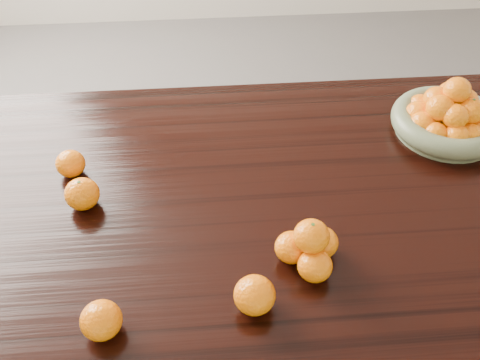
{
  "coord_description": "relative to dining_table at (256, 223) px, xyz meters",
  "views": [
    {
      "loc": [
        -0.11,
        -0.91,
        1.66
      ],
      "look_at": [
        -0.04,
        -0.02,
        0.83
      ],
      "focal_mm": 40.0,
      "sensor_mm": 36.0,
      "label": 1
    }
  ],
  "objects": [
    {
      "name": "loose_orange_1",
      "position": [
        -0.33,
        -0.34,
        0.13
      ],
      "size": [
        0.08,
        0.08,
        0.07
      ],
      "primitive_type": "ellipsoid",
      "color": "orange",
      "rests_on": "dining_table"
    },
    {
      "name": "loose_orange_0",
      "position": [
        -0.41,
        0.01,
        0.13
      ],
      "size": [
        0.08,
        0.08,
        0.08
      ],
      "primitive_type": "ellipsoid",
      "color": "orange",
      "rests_on": "dining_table"
    },
    {
      "name": "orange_pyramid",
      "position": [
        0.09,
        -0.2,
        0.14
      ],
      "size": [
        0.14,
        0.13,
        0.12
      ],
      "rotation": [
        0.0,
        0.0,
        0.13
      ],
      "color": "orange",
      "rests_on": "dining_table"
    },
    {
      "name": "ground",
      "position": [
        0.0,
        0.0,
        -0.66
      ],
      "size": [
        5.0,
        5.0,
        0.0
      ],
      "primitive_type": "plane",
      "color": "#4C4947",
      "rests_on": "ground"
    },
    {
      "name": "loose_orange_3",
      "position": [
        -0.46,
        0.12,
        0.12
      ],
      "size": [
        0.07,
        0.07,
        0.07
      ],
      "primitive_type": "ellipsoid",
      "color": "orange",
      "rests_on": "dining_table"
    },
    {
      "name": "dining_table",
      "position": [
        0.0,
        0.0,
        0.0
      ],
      "size": [
        2.0,
        1.0,
        0.75
      ],
      "color": "black",
      "rests_on": "ground"
    },
    {
      "name": "loose_orange_2",
      "position": [
        -0.04,
        -0.31,
        0.13
      ],
      "size": [
        0.08,
        0.08,
        0.08
      ],
      "primitive_type": "ellipsoid",
      "color": "orange",
      "rests_on": "dining_table"
    },
    {
      "name": "fruit_bowl",
      "position": [
        0.55,
        0.22,
        0.14
      ],
      "size": [
        0.3,
        0.3,
        0.17
      ],
      "rotation": [
        0.0,
        0.0,
        -0.2
      ],
      "color": "#6D7757",
      "rests_on": "dining_table"
    }
  ]
}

